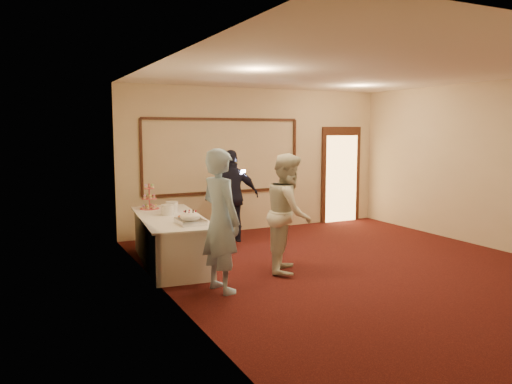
% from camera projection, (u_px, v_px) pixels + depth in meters
% --- Properties ---
extents(floor, '(7.00, 7.00, 0.00)m').
position_uv_depth(floor, '(358.00, 268.00, 7.73)').
color(floor, black).
rests_on(floor, ground).
extents(room_walls, '(6.04, 7.04, 3.02)m').
position_uv_depth(room_walls, '(361.00, 137.00, 7.48)').
color(room_walls, beige).
rests_on(room_walls, floor).
extents(wall_molding, '(3.45, 0.04, 1.55)m').
position_uv_depth(wall_molding, '(223.00, 156.00, 10.27)').
color(wall_molding, black).
rests_on(wall_molding, room_walls).
extents(doorway, '(1.05, 0.07, 2.20)m').
position_uv_depth(doorway, '(341.00, 175.00, 11.62)').
color(doorway, black).
rests_on(doorway, floor).
extents(buffet_table, '(1.21, 2.55, 0.77)m').
position_uv_depth(buffet_table, '(171.00, 240.00, 7.94)').
color(buffet_table, silver).
rests_on(buffet_table, floor).
extents(pavlova_tray, '(0.37, 0.53, 0.19)m').
position_uv_depth(pavlova_tray, '(190.00, 218.00, 7.26)').
color(pavlova_tray, '#B2B5B9').
rests_on(pavlova_tray, buffet_table).
extents(cupcake_stand, '(0.33, 0.33, 0.49)m').
position_uv_depth(cupcake_stand, '(149.00, 199.00, 8.62)').
color(cupcake_stand, '#C64E52').
rests_on(cupcake_stand, buffet_table).
extents(plate_stack_a, '(0.21, 0.21, 0.17)m').
position_uv_depth(plate_stack_a, '(168.00, 210.00, 8.01)').
color(plate_stack_a, white).
rests_on(plate_stack_a, buffet_table).
extents(plate_stack_b, '(0.21, 0.21, 0.17)m').
position_uv_depth(plate_stack_b, '(172.00, 207.00, 8.31)').
color(plate_stack_b, white).
rests_on(plate_stack_b, buffet_table).
extents(tart, '(0.29, 0.29, 0.06)m').
position_uv_depth(tart, '(186.00, 218.00, 7.61)').
color(tart, white).
rests_on(tart, buffet_table).
extents(man, '(0.58, 0.77, 1.90)m').
position_uv_depth(man, '(221.00, 221.00, 6.54)').
color(man, '#9DC9F2').
rests_on(man, floor).
extents(woman, '(1.04, 1.10, 1.79)m').
position_uv_depth(woman, '(289.00, 213.00, 7.49)').
color(woman, silver).
rests_on(woman, floor).
extents(guest, '(1.09, 0.62, 1.76)m').
position_uv_depth(guest, '(232.00, 196.00, 9.49)').
color(guest, black).
rests_on(guest, floor).
extents(camera_flash, '(0.07, 0.05, 0.05)m').
position_uv_depth(camera_flash, '(243.00, 171.00, 9.43)').
color(camera_flash, white).
rests_on(camera_flash, guest).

